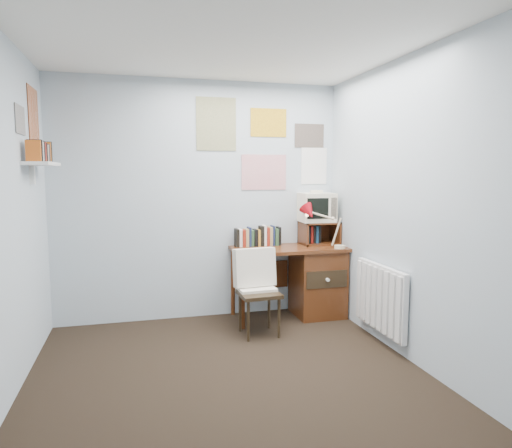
# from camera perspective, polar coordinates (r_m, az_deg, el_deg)

# --- Properties ---
(ground) EXTENTS (3.50, 3.50, 0.00)m
(ground) POSITION_cam_1_polar(r_m,az_deg,el_deg) (3.48, -2.51, -19.98)
(ground) COLOR black
(ground) RESTS_ON ground
(back_wall) EXTENTS (3.00, 0.02, 2.50)m
(back_wall) POSITION_cam_1_polar(r_m,az_deg,el_deg) (4.85, -7.01, 2.89)
(back_wall) COLOR #AAB7C2
(back_wall) RESTS_ON ground
(right_wall) EXTENTS (0.02, 3.50, 2.50)m
(right_wall) POSITION_cam_1_polar(r_m,az_deg,el_deg) (3.74, 20.43, 1.48)
(right_wall) COLOR #AAB7C2
(right_wall) RESTS_ON ground
(ceiling) EXTENTS (3.00, 3.50, 0.02)m
(ceiling) POSITION_cam_1_polar(r_m,az_deg,el_deg) (3.26, -2.75, 23.43)
(ceiling) COLOR white
(ceiling) RESTS_ON back_wall
(desk) EXTENTS (1.20, 0.55, 0.76)m
(desk) POSITION_cam_1_polar(r_m,az_deg,el_deg) (5.01, 7.04, -6.76)
(desk) COLOR #602F16
(desk) RESTS_ON ground
(desk_chair) EXTENTS (0.42, 0.41, 0.79)m
(desk_chair) POSITION_cam_1_polar(r_m,az_deg,el_deg) (4.39, 0.39, -8.75)
(desk_chair) COLOR black
(desk_chair) RESTS_ON ground
(desk_lamp) EXTENTS (0.31, 0.28, 0.41)m
(desk_lamp) POSITION_cam_1_polar(r_m,az_deg,el_deg) (4.82, 10.48, -0.57)
(desk_lamp) COLOR #B30B17
(desk_lamp) RESTS_ON desk
(tv_riser) EXTENTS (0.40, 0.30, 0.25)m
(tv_riser) POSITION_cam_1_polar(r_m,az_deg,el_deg) (5.07, 7.90, -1.11)
(tv_riser) COLOR #602F16
(tv_riser) RESTS_ON desk
(crt_tv) EXTENTS (0.38, 0.35, 0.34)m
(crt_tv) POSITION_cam_1_polar(r_m,az_deg,el_deg) (5.05, 7.54, 2.25)
(crt_tv) COLOR beige
(crt_tv) RESTS_ON tv_riser
(book_row) EXTENTS (0.60, 0.14, 0.22)m
(book_row) POSITION_cam_1_polar(r_m,az_deg,el_deg) (4.93, 0.81, -1.44)
(book_row) COLOR #602F16
(book_row) RESTS_ON desk
(radiator) EXTENTS (0.09, 0.80, 0.60)m
(radiator) POSITION_cam_1_polar(r_m,az_deg,el_deg) (4.32, 15.30, -8.90)
(radiator) COLOR white
(radiator) RESTS_ON right_wall
(wall_shelf) EXTENTS (0.20, 0.62, 0.24)m
(wall_shelf) POSITION_cam_1_polar(r_m,az_deg,el_deg) (4.21, -25.17, 6.82)
(wall_shelf) COLOR white
(wall_shelf) RESTS_ON left_wall
(posters_back) EXTENTS (1.20, 0.01, 0.90)m
(posters_back) POSITION_cam_1_polar(r_m,az_deg,el_deg) (4.99, 1.01, 9.94)
(posters_back) COLOR white
(posters_back) RESTS_ON back_wall
(posters_left) EXTENTS (0.01, 0.70, 0.60)m
(posters_left) POSITION_cam_1_polar(r_m,az_deg,el_deg) (4.25, -26.70, 11.88)
(posters_left) COLOR white
(posters_left) RESTS_ON left_wall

